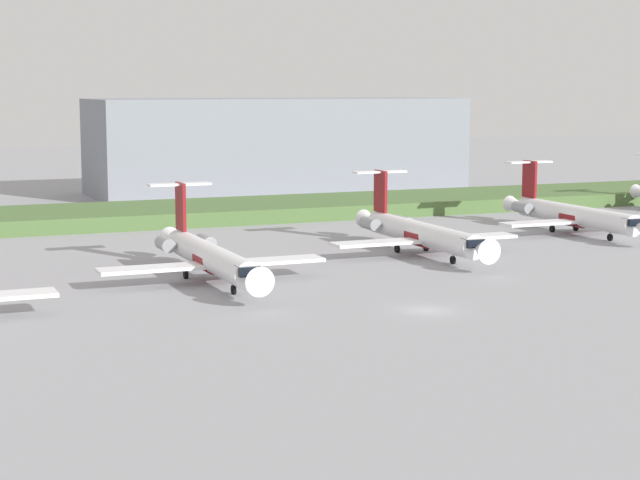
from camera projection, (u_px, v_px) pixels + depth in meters
ground_plane at (301, 260)px, 120.83m from camera, size 500.00×500.00×0.00m
grass_berm at (199, 212)px, 158.31m from camera, size 320.00×20.00×2.09m
regional_jet_third at (209, 255)px, 107.63m from camera, size 22.81×31.00×9.00m
regional_jet_fourth at (419, 232)px, 124.90m from camera, size 22.81×31.00×9.00m
regional_jet_fifth at (573, 214)px, 142.74m from camera, size 22.81×31.00×9.00m
distant_hangar at (277, 146)px, 198.06m from camera, size 67.45×23.96×17.24m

